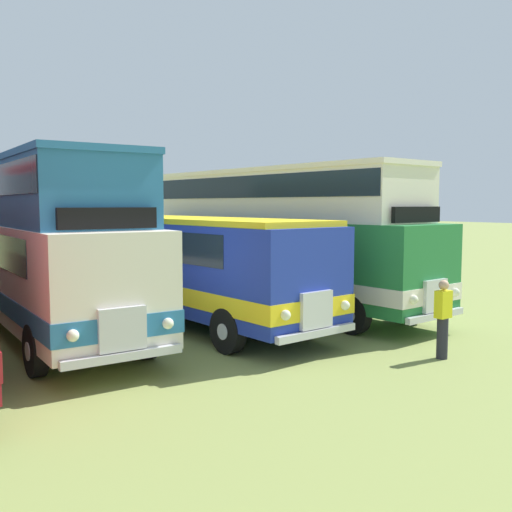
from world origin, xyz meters
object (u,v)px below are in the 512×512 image
(bus_seventh_in_row, at_px, (46,239))
(bus_eighth_in_row, at_px, (180,260))
(bus_ninth_in_row, at_px, (278,231))
(marshal_person, at_px, (443,318))

(bus_seventh_in_row, xyz_separation_m, bus_eighth_in_row, (3.64, -0.38, -0.71))
(bus_seventh_in_row, bearing_deg, bus_eighth_in_row, -5.96)
(bus_seventh_in_row, xyz_separation_m, bus_ninth_in_row, (7.28, -0.36, 0.01))
(bus_seventh_in_row, xyz_separation_m, marshal_person, (6.22, -7.44, -1.58))
(bus_seventh_in_row, bearing_deg, bus_ninth_in_row, -2.84)
(bus_ninth_in_row, bearing_deg, bus_seventh_in_row, 177.16)
(bus_ninth_in_row, distance_m, marshal_person, 7.33)
(bus_ninth_in_row, bearing_deg, marshal_person, -98.56)
(bus_seventh_in_row, height_order, bus_ninth_in_row, same)
(bus_seventh_in_row, distance_m, bus_ninth_in_row, 7.29)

